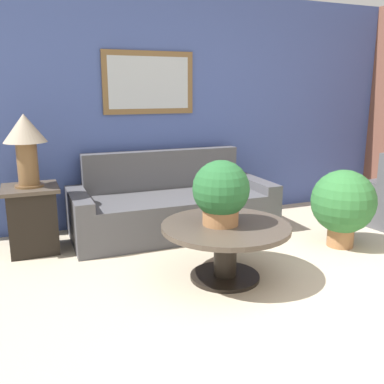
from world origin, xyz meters
name	(u,v)px	position (x,y,z in m)	size (l,w,h in m)	color
ground_plane	(376,326)	(0.00, 0.00, 0.00)	(20.00, 20.00, 0.00)	#BCAD93
wall_back	(204,108)	(-0.02, 2.86, 1.31)	(7.01, 0.09, 2.60)	#42569E
couch_main	(172,207)	(-0.61, 2.34, 0.28)	(2.17, 0.90, 0.86)	#4C4C51
coffee_table	(225,240)	(-0.61, 1.04, 0.34)	(1.05, 1.05, 0.47)	black
side_table	(33,219)	(-2.05, 2.29, 0.33)	(0.51, 0.51, 0.64)	black
table_lamp	(25,139)	(-2.05, 2.29, 1.09)	(0.39, 0.39, 0.67)	brown
potted_plant_on_table	(221,192)	(-0.65, 1.06, 0.74)	(0.46, 0.46, 0.52)	#9E6B42
potted_plant_floor	(343,203)	(0.80, 1.29, 0.44)	(0.63, 0.63, 0.77)	#9E6B42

